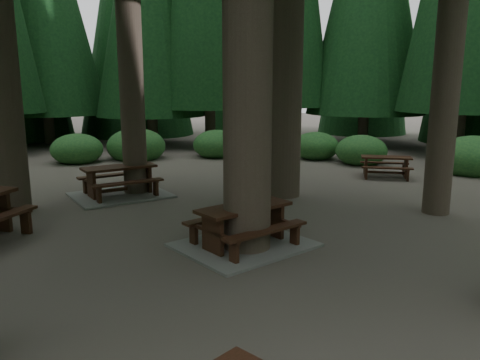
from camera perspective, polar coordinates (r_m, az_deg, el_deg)
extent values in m
plane|color=#4D473F|center=(8.25, -4.50, -9.12)|extent=(80.00, 80.00, 0.00)
cube|color=gray|center=(8.65, 0.51, -7.92)|extent=(2.91, 2.77, 0.05)
cube|color=black|center=(8.43, 0.52, -3.34)|extent=(1.87, 1.51, 0.06)
cube|color=black|center=(8.96, -1.91, -4.42)|extent=(1.64, 1.13, 0.05)
cube|color=black|center=(8.09, 3.22, -6.19)|extent=(1.64, 1.13, 0.05)
cube|color=black|center=(8.13, -3.35, -6.77)|extent=(0.35, 0.50, 0.71)
cube|color=black|center=(8.11, -3.35, -6.37)|extent=(0.81, 1.26, 0.06)
cube|color=black|center=(8.99, 4.00, -4.96)|extent=(0.35, 0.50, 0.71)
cube|color=black|center=(8.98, 4.01, -4.60)|extent=(0.81, 1.26, 0.06)
cube|color=black|center=(8.60, 0.52, -6.96)|extent=(1.30, 0.83, 0.08)
cube|color=gray|center=(12.83, -14.35, -1.79)|extent=(2.99, 2.78, 0.05)
cube|color=black|center=(12.68, -14.52, 1.52)|extent=(2.00, 1.44, 0.06)
cube|color=black|center=(13.32, -15.31, 0.58)|extent=(1.80, 1.02, 0.05)
cube|color=black|center=(12.16, -13.51, -0.34)|extent=(1.80, 1.02, 0.05)
cube|color=black|center=(12.55, -17.65, -0.64)|extent=(0.31, 0.55, 0.75)
cube|color=black|center=(12.54, -17.67, -0.37)|extent=(0.71, 1.40, 0.06)
cube|color=black|center=(13.01, -11.32, 0.09)|extent=(0.31, 0.55, 0.75)
cube|color=black|center=(12.99, -11.33, 0.36)|extent=(0.71, 1.40, 0.06)
cube|color=black|center=(12.80, -14.39, -1.09)|extent=(1.44, 0.73, 0.08)
cube|color=black|center=(15.56, 17.40, 2.65)|extent=(1.65, 1.09, 0.05)
cube|color=black|center=(16.11, 17.18, 2.03)|extent=(1.51, 0.73, 0.04)
cube|color=black|center=(15.10, 17.51, 1.40)|extent=(1.51, 0.73, 0.04)
cube|color=black|center=(15.57, 15.07, 1.55)|extent=(0.23, 0.46, 0.61)
cube|color=black|center=(15.56, 15.08, 1.73)|extent=(0.49, 1.18, 0.05)
cube|color=black|center=(15.69, 19.56, 1.35)|extent=(0.23, 0.46, 0.61)
cube|color=black|center=(15.68, 19.57, 1.53)|extent=(0.49, 1.18, 0.05)
cube|color=black|center=(15.64, 17.29, 0.89)|extent=(1.22, 0.51, 0.07)
ellipsoid|color=#1D5528|center=(17.45, 26.55, 2.08)|extent=(2.42, 2.42, 1.49)
ellipsoid|color=#1D5528|center=(17.96, 14.54, 3.17)|extent=(1.90, 1.90, 1.17)
ellipsoid|color=#1D5528|center=(18.89, 9.19, 3.79)|extent=(1.84, 1.84, 1.13)
ellipsoid|color=#1D5528|center=(19.20, -2.83, 4.04)|extent=(1.95, 1.95, 1.20)
ellipsoid|color=#1D5528|center=(19.13, -12.52, 3.76)|extent=(2.31, 2.31, 1.42)
ellipsoid|color=#1D5528|center=(18.79, -19.24, 3.25)|extent=(1.93, 1.93, 1.19)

